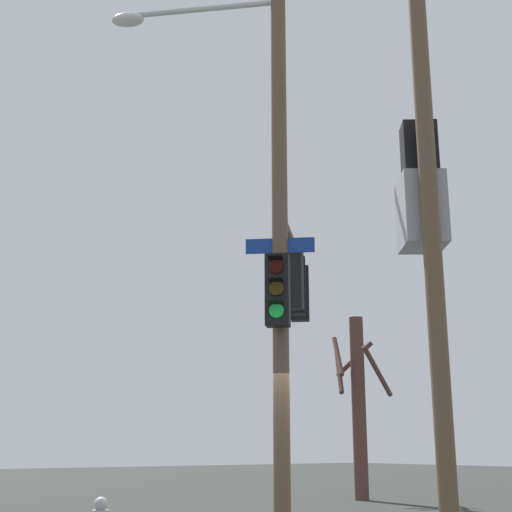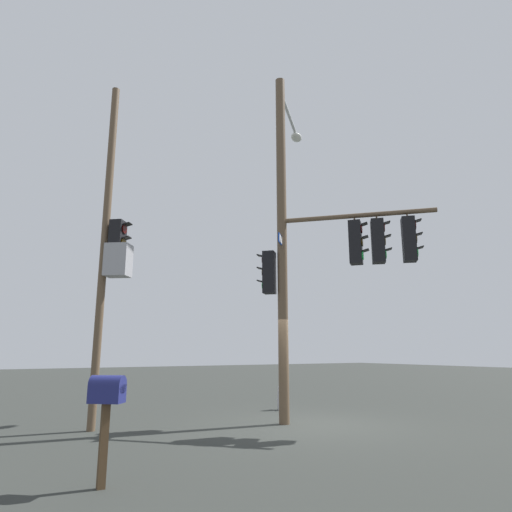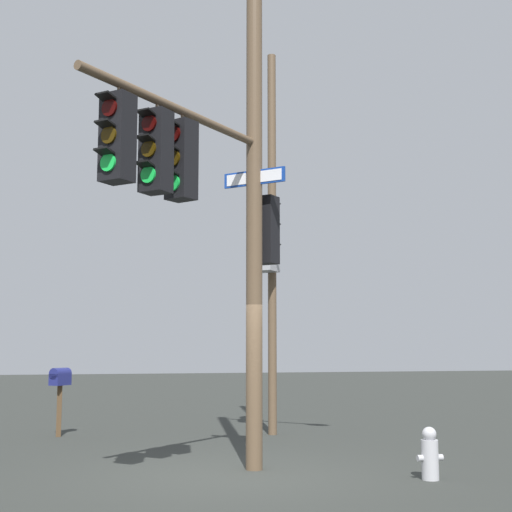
{
  "view_description": "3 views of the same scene",
  "coord_description": "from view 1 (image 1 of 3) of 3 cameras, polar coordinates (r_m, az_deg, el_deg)",
  "views": [
    {
      "loc": [
        7.42,
        9.21,
        1.43
      ],
      "look_at": [
        1.03,
        0.58,
        4.24
      ],
      "focal_mm": 51.2,
      "sensor_mm": 36.0,
      "label": 1
    },
    {
      "loc": [
        -8.83,
        6.77,
        1.73
      ],
      "look_at": [
        0.93,
        0.96,
        4.18
      ],
      "focal_mm": 30.94,
      "sensor_mm": 36.0,
      "label": 2
    },
    {
      "loc": [
        -2.17,
        -10.57,
        1.86
      ],
      "look_at": [
        0.59,
        0.86,
        3.32
      ],
      "focal_mm": 51.09,
      "sensor_mm": 36.0,
      "label": 3
    }
  ],
  "objects": [
    {
      "name": "secondary_pole_assembly",
      "position": [
        7.83,
        12.99,
        5.58
      ],
      "size": [
        0.69,
        0.74,
        8.38
      ],
      "rotation": [
        0.0,
        0.0,
        4.07
      ],
      "color": "brown",
      "rests_on": "ground"
    },
    {
      "name": "main_signal_pole_assembly",
      "position": [
        12.44,
        1.78,
        0.73
      ],
      "size": [
        5.04,
        3.29,
        9.27
      ],
      "rotation": [
        0.0,
        0.0,
        3.92
      ],
      "color": "brown",
      "rests_on": "ground"
    },
    {
      "name": "bare_tree_behind_pole",
      "position": [
        21.18,
        7.97,
        -11.11
      ],
      "size": [
        1.69,
        1.7,
        5.06
      ],
      "color": "#50352E",
      "rests_on": "ground"
    }
  ]
}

